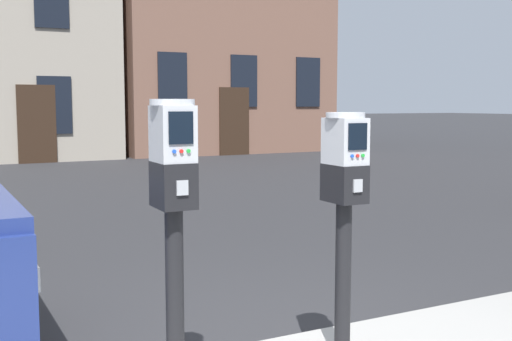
# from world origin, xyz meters

# --- Properties ---
(parking_meter_near_kerb) EXTENTS (0.22, 0.25, 1.48)m
(parking_meter_near_kerb) POSITION_xyz_m (-0.77, -0.27, 1.16)
(parking_meter_near_kerb) COLOR black
(parking_meter_near_kerb) RESTS_ON sidewalk_slab
(parking_meter_twin_adjacent) EXTENTS (0.22, 0.25, 1.41)m
(parking_meter_twin_adjacent) POSITION_xyz_m (0.24, -0.27, 1.11)
(parking_meter_twin_adjacent) COLOR black
(parking_meter_twin_adjacent) RESTS_ON sidewalk_slab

